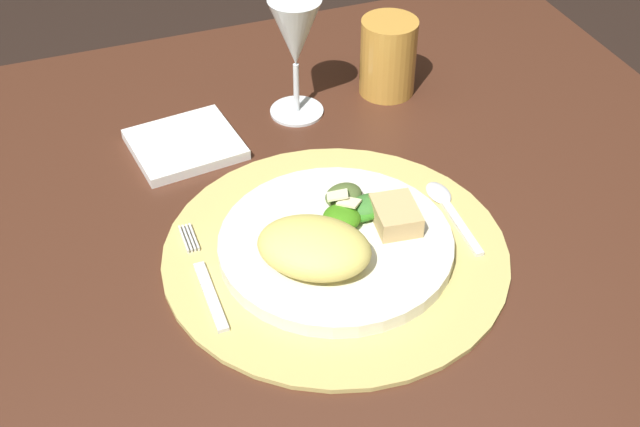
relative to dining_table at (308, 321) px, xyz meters
The scene contains 11 objects.
dining_table is the anchor object (origin of this frame).
placemat 0.14m from the dining_table, 49.38° to the right, with size 0.39×0.39×0.01m, color tan.
dinner_plate 0.15m from the dining_table, 49.38° to the right, with size 0.26×0.26×0.02m, color silver.
pasta_serving 0.19m from the dining_table, 101.72° to the right, with size 0.12×0.09×0.05m, color #E3CF66.
salad_greens 0.17m from the dining_table, ahead, with size 0.10×0.09×0.03m.
bread_piece 0.19m from the dining_table, 16.10° to the right, with size 0.06×0.05×0.02m, color tan.
fork 0.19m from the dining_table, 168.47° to the right, with size 0.01×0.17×0.00m.
spoon 0.22m from the dining_table, ahead, with size 0.03×0.14×0.01m.
napkin 0.28m from the dining_table, 110.80° to the left, with size 0.13×0.12×0.01m, color white.
wine_glass 0.36m from the dining_table, 73.23° to the left, with size 0.07×0.07×0.17m.
amber_tumbler 0.39m from the dining_table, 50.91° to the left, with size 0.08×0.08×0.11m, color #C68B37.
Camera 1 is at (-0.23, -0.67, 1.36)m, focal length 47.13 mm.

